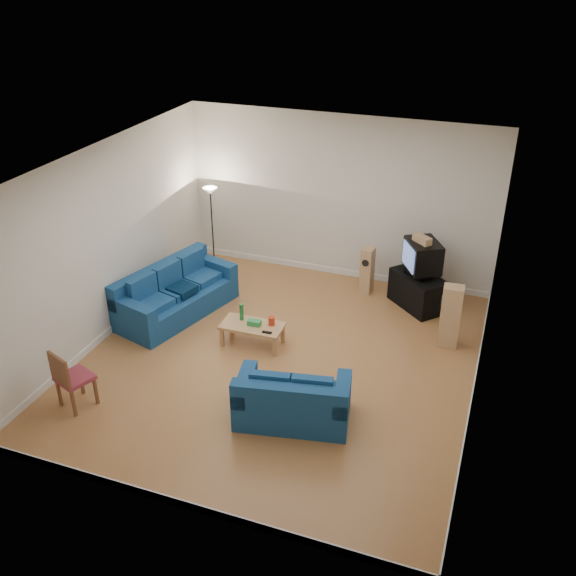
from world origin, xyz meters
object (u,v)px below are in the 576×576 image
(sofa_three_seat, at_px, (174,296))
(sofa_loveseat, at_px, (292,403))
(tv_stand, at_px, (418,291))
(television, at_px, (422,256))
(coffee_table, at_px, (252,327))

(sofa_three_seat, relative_size, sofa_loveseat, 1.44)
(sofa_loveseat, distance_m, tv_stand, 3.94)
(sofa_three_seat, distance_m, television, 4.47)
(sofa_three_seat, relative_size, tv_stand, 2.36)
(tv_stand, height_order, television, television)
(sofa_loveseat, xyz_separation_m, television, (1.07, 3.84, 0.70))
(tv_stand, bearing_deg, sofa_loveseat, -63.53)
(sofa_three_seat, bearing_deg, television, 129.25)
(sofa_three_seat, xyz_separation_m, coffee_table, (1.71, -0.48, -0.01))
(tv_stand, bearing_deg, coffee_table, -94.59)
(sofa_three_seat, distance_m, tv_stand, 4.39)
(sofa_three_seat, distance_m, coffee_table, 1.78)
(sofa_three_seat, distance_m, sofa_loveseat, 3.63)
(coffee_table, xyz_separation_m, tv_stand, (2.33, 2.19, -0.00))
(sofa_loveseat, bearing_deg, sofa_three_seat, 134.06)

